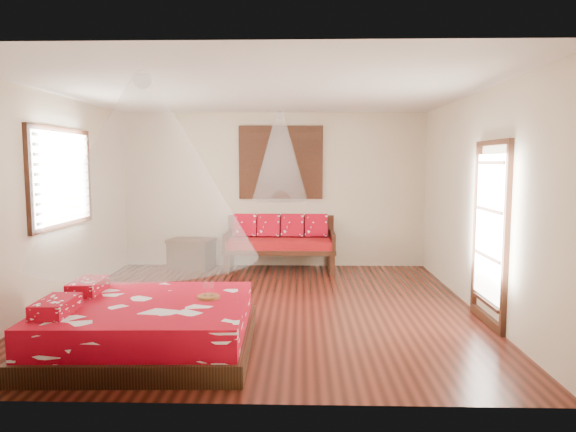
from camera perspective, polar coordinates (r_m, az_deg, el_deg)
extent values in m
cube|color=black|center=(6.91, -2.80, -10.11)|extent=(5.50, 5.50, 0.02)
cube|color=silver|center=(6.70, -2.92, 13.75)|extent=(5.50, 5.50, 0.02)
cube|color=beige|center=(7.40, -24.70, 1.53)|extent=(0.02, 5.50, 2.80)
cube|color=beige|center=(7.01, 20.28, 1.49)|extent=(0.02, 5.50, 2.80)
cube|color=beige|center=(9.40, -1.57, 2.91)|extent=(5.50, 0.02, 2.80)
cube|color=beige|center=(3.92, -5.95, -1.44)|extent=(5.50, 0.02, 2.80)
cube|color=black|center=(5.55, -15.12, -13.20)|extent=(2.11, 1.92, 0.20)
cube|color=#A00517|center=(5.47, -15.20, -10.73)|extent=(2.01, 1.82, 0.30)
cube|color=#A00517|center=(5.31, -24.38, -9.13)|extent=(0.31, 0.55, 0.14)
cube|color=#A00517|center=(6.01, -21.33, -7.28)|extent=(0.31, 0.55, 0.14)
cube|color=black|center=(8.81, -6.91, -5.14)|extent=(0.08, 0.08, 0.42)
cube|color=black|center=(8.73, 4.97, -5.22)|extent=(0.08, 0.08, 0.42)
cube|color=black|center=(9.53, -6.26, -4.29)|extent=(0.08, 0.08, 0.42)
cube|color=black|center=(9.45, 4.70, -4.36)|extent=(0.08, 0.08, 0.42)
cube|color=black|center=(9.05, -0.90, -3.70)|extent=(1.93, 0.86, 0.08)
cube|color=maroon|center=(9.04, -0.90, -3.02)|extent=(1.87, 0.80, 0.14)
cube|color=black|center=(9.39, -0.80, -1.56)|extent=(1.93, 0.06, 0.55)
cube|color=black|center=(9.11, -6.72, -2.66)|extent=(0.06, 0.86, 0.30)
cube|color=black|center=(9.04, 4.97, -2.72)|extent=(0.06, 0.86, 0.30)
cube|color=#A00517|center=(9.31, -4.79, -1.07)|extent=(0.41, 0.20, 0.42)
cube|color=#A00517|center=(9.27, -2.15, -1.08)|extent=(0.41, 0.20, 0.42)
cube|color=#A00517|center=(9.26, 0.50, -1.09)|extent=(0.41, 0.20, 0.42)
cube|color=#A00517|center=(9.26, 3.15, -1.10)|extent=(0.41, 0.20, 0.42)
cube|color=black|center=(9.43, -10.66, -4.28)|extent=(0.82, 0.66, 0.48)
cube|color=black|center=(9.39, -10.69, -2.69)|extent=(0.87, 0.71, 0.05)
cube|color=black|center=(9.34, -0.80, 5.96)|extent=(1.52, 0.06, 1.32)
cube|color=black|center=(9.33, -0.80, 5.96)|extent=(1.35, 0.04, 1.10)
cube|color=black|center=(7.55, -23.86, 3.93)|extent=(0.08, 1.74, 1.34)
cube|color=silver|center=(7.53, -23.59, 3.93)|extent=(0.04, 1.54, 1.10)
cube|color=black|center=(6.47, 21.53, -2.03)|extent=(0.08, 1.02, 2.16)
cube|color=white|center=(6.45, 21.39, -1.15)|extent=(0.03, 0.82, 1.70)
cylinder|color=brown|center=(5.44, -8.84, -8.88)|extent=(0.23, 0.23, 0.03)
cone|color=white|center=(5.25, -15.65, 5.17)|extent=(2.23, 2.23, 1.80)
cone|color=white|center=(8.87, -0.93, 6.61)|extent=(0.96, 0.96, 1.50)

